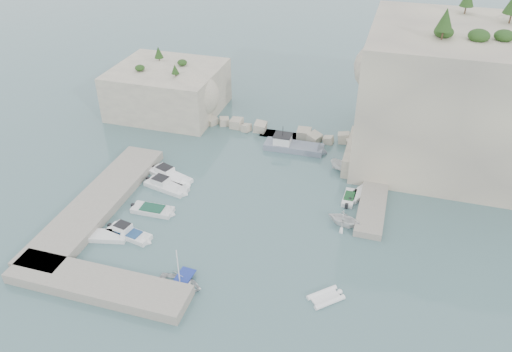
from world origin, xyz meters
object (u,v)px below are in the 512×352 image
(motorboat_a, at_px, (170,178))
(tender_east_b, at_px, (349,200))
(motorboat_c, at_px, (153,212))
(tender_east_a, at_px, (344,225))
(work_boat, at_px, (294,150))
(motorboat_e, at_px, (108,238))
(tender_east_c, at_px, (359,195))
(motorboat_d, at_px, (129,236))
(inflatable_dinghy, at_px, (326,299))
(motorboat_b, at_px, (167,188))
(tender_east_d, at_px, (345,172))
(rowboat, at_px, (180,286))

(motorboat_a, bearing_deg, tender_east_b, 24.29)
(motorboat_c, distance_m, tender_east_a, 21.65)
(work_boat, bearing_deg, motorboat_e, -122.86)
(motorboat_e, xyz_separation_m, tender_east_c, (24.69, 15.60, 0.00))
(motorboat_d, height_order, motorboat_e, motorboat_d)
(motorboat_e, height_order, inflatable_dinghy, motorboat_e)
(motorboat_a, distance_m, motorboat_d, 11.69)
(motorboat_b, distance_m, motorboat_e, 10.57)
(motorboat_b, bearing_deg, inflatable_dinghy, -16.34)
(motorboat_d, relative_size, tender_east_b, 1.46)
(motorboat_c, height_order, inflatable_dinghy, motorboat_c)
(tender_east_c, height_order, work_boat, work_boat)
(inflatable_dinghy, height_order, tender_east_b, tender_east_b)
(motorboat_c, xyz_separation_m, tender_east_a, (21.30, 3.87, 0.00))
(motorboat_c, height_order, tender_east_c, same)
(tender_east_d, height_order, work_boat, work_boat)
(rowboat, xyz_separation_m, inflatable_dinghy, (13.49, 2.38, 0.00))
(tender_east_b, bearing_deg, work_boat, 44.74)
(motorboat_e, relative_size, inflatable_dinghy, 1.28)
(motorboat_a, xyz_separation_m, tender_east_a, (22.38, -3.20, 0.00))
(motorboat_b, xyz_separation_m, rowboat, (8.31, -14.68, 0.00))
(motorboat_b, height_order, motorboat_d, same)
(tender_east_a, bearing_deg, motorboat_c, 112.04)
(tender_east_a, xyz_separation_m, work_boat, (-9.04, 14.63, 0.00))
(tender_east_c, bearing_deg, motorboat_a, 123.05)
(inflatable_dinghy, height_order, tender_east_c, tender_east_c)
(tender_east_a, height_order, work_boat, work_boat)
(rowboat, distance_m, work_boat, 28.71)
(inflatable_dinghy, relative_size, tender_east_b, 0.90)
(motorboat_b, relative_size, tender_east_d, 1.46)
(motorboat_a, xyz_separation_m, inflatable_dinghy, (22.35, -14.55, 0.00))
(tender_east_a, xyz_separation_m, tender_east_b, (-0.09, 4.93, 0.00))
(motorboat_d, height_order, rowboat, motorboat_d)
(inflatable_dinghy, bearing_deg, motorboat_e, 132.29)
(motorboat_b, bearing_deg, rowboat, -47.40)
(motorboat_a, distance_m, rowboat, 19.11)
(tender_east_d, relative_size, work_boat, 0.47)
(motorboat_a, height_order, tender_east_a, tender_east_a)
(motorboat_d, distance_m, inflatable_dinghy, 21.95)
(motorboat_a, distance_m, work_boat, 17.57)
(motorboat_c, relative_size, tender_east_c, 1.24)
(tender_east_c, distance_m, tender_east_d, 5.36)
(tender_east_b, height_order, tender_east_d, tender_east_d)
(motorboat_d, relative_size, inflatable_dinghy, 1.62)
(work_boat, bearing_deg, motorboat_b, -134.52)
(motorboat_d, relative_size, work_boat, 0.63)
(motorboat_a, relative_size, tender_east_a, 1.79)
(motorboat_b, relative_size, motorboat_d, 1.10)
(motorboat_a, height_order, tender_east_b, motorboat_a)
(rowboat, height_order, work_boat, work_boat)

